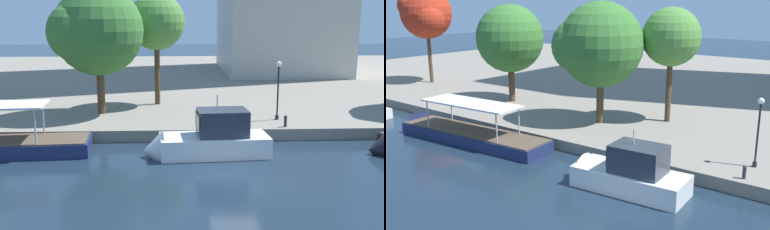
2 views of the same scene
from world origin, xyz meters
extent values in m
plane|color=#192838|center=(0.00, 0.00, 0.00)|extent=(220.00, 220.00, 0.00)
cube|color=navy|center=(-14.89, 5.21, 0.20)|extent=(13.30, 3.86, 1.31)
cone|color=navy|center=(-21.94, 4.72, 0.20)|extent=(1.58, 2.76, 2.67)
cube|color=brown|center=(-14.89, 5.21, 0.90)|extent=(13.03, 3.70, 0.08)
cylinder|color=#B2B2B7|center=(-18.41, 3.77, 1.97)|extent=(0.10, 0.10, 2.06)
cylinder|color=#B2B2B7|center=(-18.57, 6.14, 1.97)|extent=(0.10, 0.10, 2.06)
cylinder|color=#B2B2B7|center=(-11.21, 4.27, 1.97)|extent=(0.10, 0.10, 2.06)
cylinder|color=#B2B2B7|center=(-11.37, 6.64, 1.97)|extent=(0.10, 0.10, 2.06)
cube|color=silver|center=(-14.89, 5.21, 3.06)|extent=(8.31, 3.28, 0.12)
cube|color=silver|center=(-0.73, 4.65, 0.40)|extent=(6.69, 3.07, 1.66)
cone|color=silver|center=(-4.39, 4.40, 0.40)|extent=(1.37, 2.57, 2.49)
cube|color=#2D333D|center=(-0.25, 4.68, 2.02)|extent=(3.07, 2.29, 1.58)
cube|color=black|center=(-1.38, 4.61, 2.10)|extent=(0.92, 2.01, 0.95)
cylinder|color=silver|center=(-0.57, 4.66, 3.25)|extent=(0.08, 0.08, 0.88)
cylinder|color=#2D2D33|center=(4.48, 8.32, 1.13)|extent=(0.21, 0.21, 0.63)
sphere|color=#2D2D33|center=(4.48, 8.32, 1.50)|extent=(0.23, 0.23, 0.23)
cylinder|color=black|center=(4.41, 10.58, 2.76)|extent=(0.12, 0.12, 3.90)
sphere|color=white|center=(4.41, 10.58, 4.88)|extent=(0.38, 0.38, 0.38)
cylinder|color=black|center=(4.41, 10.58, 0.96)|extent=(0.26, 0.26, 0.30)
cylinder|color=#4C3823|center=(-20.20, 14.68, 2.67)|extent=(0.61, 0.61, 3.72)
sphere|color=#38702D|center=(-20.20, 14.68, 6.98)|extent=(6.52, 6.52, 6.52)
sphere|color=#38702D|center=(-19.14, 14.02, 7.85)|extent=(3.19, 3.19, 3.19)
sphere|color=#38702D|center=(-19.61, 14.77, 6.43)|extent=(4.20, 4.20, 4.20)
cylinder|color=#4C3823|center=(-8.70, 13.28, 2.72)|extent=(0.59, 0.59, 3.80)
sphere|color=#38702D|center=(-8.70, 13.28, 7.16)|extent=(6.77, 6.77, 6.77)
sphere|color=#38702D|center=(-7.29, 13.52, 7.09)|extent=(3.33, 3.33, 3.33)
sphere|color=#38702D|center=(-10.14, 12.31, 7.08)|extent=(4.36, 4.36, 4.36)
cylinder|color=#4C3823|center=(-35.55, 16.19, 3.82)|extent=(0.42, 0.42, 6.01)
sphere|color=#B22D19|center=(-35.55, 16.19, 9.05)|extent=(5.94, 5.94, 5.94)
sphere|color=#B22D19|center=(-36.23, 14.86, 9.95)|extent=(3.33, 3.33, 3.33)
sphere|color=#B22D19|center=(-34.07, 15.49, 8.44)|extent=(3.64, 3.64, 3.64)
cylinder|color=#4C3823|center=(-4.47, 16.97, 3.39)|extent=(0.45, 0.45, 5.16)
sphere|color=#4C8438|center=(-4.47, 16.97, 7.73)|extent=(4.69, 4.69, 4.69)
sphere|color=#4C8438|center=(-4.88, 17.68, 7.87)|extent=(3.04, 3.04, 3.04)
sphere|color=#4C8438|center=(-3.45, 16.81, 7.84)|extent=(2.36, 2.36, 2.36)
camera|label=1|loc=(-3.26, -22.26, 8.39)|focal=43.48mm
camera|label=2|loc=(11.09, -15.88, 10.53)|focal=41.65mm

